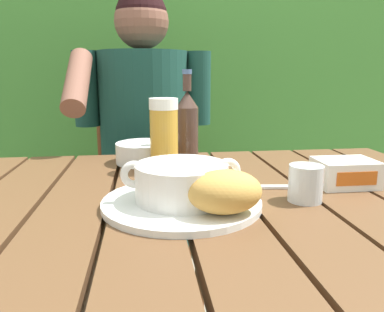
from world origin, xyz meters
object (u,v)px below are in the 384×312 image
table_knife (251,186)px  beer_glass (164,135)px  serving_plate (182,202)px  butter_tub (345,173)px  chair_near_diner (146,188)px  soup_bowl (182,181)px  person_eating (144,138)px  water_glass_small (306,183)px  beer_bottle (187,126)px  bread_roll (226,192)px  diner_bowl (145,153)px

table_knife → beer_glass: bearing=135.7°
serving_plate → butter_tub: (0.36, 0.08, 0.02)m
chair_near_diner → soup_bowl: (0.06, -0.90, 0.29)m
person_eating → water_glass_small: person_eating is taller
beer_bottle → beer_glass: bearing=-131.7°
serving_plate → butter_tub: size_ratio=2.35×
chair_near_diner → butter_tub: 0.96m
chair_near_diner → person_eating: (-0.00, -0.20, 0.25)m
serving_plate → bread_roll: bearing=-49.4°
beer_bottle → chair_near_diner: bearing=101.1°
soup_bowl → diner_bowl: (-0.06, 0.35, -0.02)m
chair_near_diner → diner_bowl: 0.61m
beer_glass → bread_roll: bearing=-76.0°
person_eating → soup_bowl: size_ratio=5.72×
serving_plate → soup_bowl: 0.04m
serving_plate → diner_bowl: 0.36m
beer_glass → soup_bowl: bearing=-86.1°
chair_near_diner → diner_bowl: size_ratio=6.60×
chair_near_diner → water_glass_small: bearing=-71.7°
water_glass_small → diner_bowl: water_glass_small is taller
beer_glass → butter_tub: size_ratio=1.45×
serving_plate → diner_bowl: bearing=100.5°
butter_tub → diner_bowl: size_ratio=0.79×
beer_glass → water_glass_small: 0.36m
bread_roll → butter_tub: size_ratio=1.04×
bread_roll → beer_bottle: (-0.02, 0.40, 0.05)m
serving_plate → soup_bowl: bearing=-166.0°
person_eating → serving_plate: 0.70m
person_eating → diner_bowl: 0.35m
person_eating → bread_roll: 0.79m
person_eating → beer_glass: bearing=-83.6°
diner_bowl → table_knife: bearing=-50.3°
serving_plate → beer_glass: (-0.02, 0.25, 0.08)m
person_eating → water_glass_small: (0.30, -0.70, 0.03)m
beer_glass → table_knife: beer_glass is taller
chair_near_diner → beer_glass: 0.73m
serving_plate → water_glass_small: size_ratio=4.18×
serving_plate → bread_roll: (0.06, -0.08, 0.04)m
bread_roll → diner_bowl: bread_roll is taller
soup_bowl → bread_roll: soup_bowl is taller
beer_glass → table_knife: 0.26m
table_knife → diner_bowl: bearing=129.7°
beer_glass → beer_bottle: size_ratio=0.72×
water_glass_small → butter_tub: size_ratio=0.56×
water_glass_small → butter_tub: 0.15m
serving_plate → bread_roll: bread_roll is taller
table_knife → chair_near_diner: bearing=105.1°
chair_near_diner → beer_bottle: size_ratio=4.18×
beer_glass → diner_bowl: beer_glass is taller
beer_glass → diner_bowl: size_ratio=1.15×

